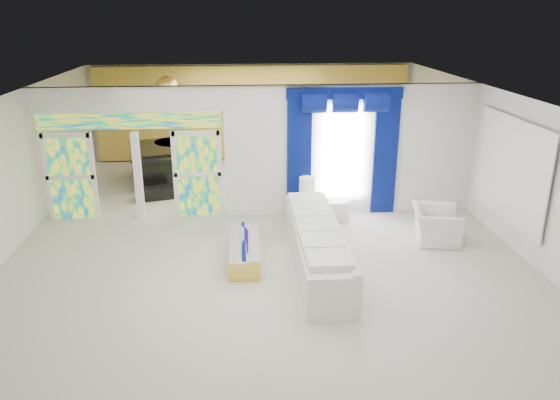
{
  "coord_description": "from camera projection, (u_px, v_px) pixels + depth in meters",
  "views": [
    {
      "loc": [
        -0.45,
        -10.86,
        4.54
      ],
      "look_at": [
        0.3,
        -1.2,
        1.1
      ],
      "focal_mm": 34.28,
      "sensor_mm": 36.0,
      "label": 1
    }
  ],
  "objects": [
    {
      "name": "floor",
      "position": [
        262.0,
        229.0,
        11.75
      ],
      "size": [
        12.0,
        12.0,
        0.0
      ],
      "primitive_type": "plane",
      "color": "#B7AF9E",
      "rests_on": "ground"
    },
    {
      "name": "dividing_wall",
      "position": [
        352.0,
        150.0,
        12.35
      ],
      "size": [
        5.7,
        0.18,
        3.0
      ],
      "primitive_type": "cube",
      "color": "white",
      "rests_on": "ground"
    },
    {
      "name": "dividing_header",
      "position": [
        127.0,
        99.0,
        11.57
      ],
      "size": [
        4.3,
        0.18,
        0.55
      ],
      "primitive_type": "cube",
      "color": "white",
      "rests_on": "dividing_wall"
    },
    {
      "name": "stained_panel_left",
      "position": [
        70.0,
        177.0,
        12.04
      ],
      "size": [
        0.95,
        0.04,
        2.0
      ],
      "primitive_type": "cube",
      "color": "#994C3F",
      "rests_on": "ground"
    },
    {
      "name": "stained_panel_right",
      "position": [
        198.0,
        174.0,
        12.25
      ],
      "size": [
        0.95,
        0.04,
        2.0
      ],
      "primitive_type": "cube",
      "color": "#994C3F",
      "rests_on": "ground"
    },
    {
      "name": "stained_transom",
      "position": [
        129.0,
        121.0,
        11.73
      ],
      "size": [
        4.0,
        0.05,
        0.35
      ],
      "primitive_type": "cube",
      "color": "#994C3F",
      "rests_on": "dividing_header"
    },
    {
      "name": "window_pane",
      "position": [
        342.0,
        153.0,
        12.25
      ],
      "size": [
        1.0,
        0.02,
        2.3
      ],
      "primitive_type": "cube",
      "color": "white",
      "rests_on": "dividing_wall"
    },
    {
      "name": "blue_drape_left",
      "position": [
        299.0,
        157.0,
        12.17
      ],
      "size": [
        0.55,
        0.1,
        2.8
      ],
      "primitive_type": "cube",
      "color": "#030D4A",
      "rests_on": "ground"
    },
    {
      "name": "blue_drape_right",
      "position": [
        385.0,
        155.0,
        12.31
      ],
      "size": [
        0.55,
        0.1,
        2.8
      ],
      "primitive_type": "cube",
      "color": "#030D4A",
      "rests_on": "ground"
    },
    {
      "name": "blue_pelmet",
      "position": [
        345.0,
        93.0,
        11.76
      ],
      "size": [
        2.6,
        0.12,
        0.25
      ],
      "primitive_type": "cube",
      "color": "#030D4A",
      "rests_on": "dividing_wall"
    },
    {
      "name": "wall_mirror",
      "position": [
        511.0,
        169.0,
        10.66
      ],
      "size": [
        0.04,
        2.7,
        1.9
      ],
      "primitive_type": "cube",
      "color": "white",
      "rests_on": "ground"
    },
    {
      "name": "gold_curtains",
      "position": [
        253.0,
        113.0,
        16.79
      ],
      "size": [
        9.7,
        0.12,
        2.9
      ],
      "primitive_type": "cube",
      "color": "#AC8E29",
      "rests_on": "ground"
    },
    {
      "name": "white_sofa",
      "position": [
        317.0,
        247.0,
        9.96
      ],
      "size": [
        0.87,
        3.93,
        0.75
      ],
      "primitive_type": "cube",
      "rotation": [
        0.0,
        0.0,
        -0.01
      ],
      "color": "silver",
      "rests_on": "ground"
    },
    {
      "name": "coffee_table",
      "position": [
        244.0,
        252.0,
        10.2
      ],
      "size": [
        0.58,
        1.71,
        0.38
      ],
      "primitive_type": "cube",
      "rotation": [
        0.0,
        0.0,
        -0.01
      ],
      "color": "gold",
      "rests_on": "ground"
    },
    {
      "name": "console_table",
      "position": [
        320.0,
        211.0,
        12.24
      ],
      "size": [
        1.33,
        0.53,
        0.43
      ],
      "primitive_type": "cube",
      "rotation": [
        0.0,
        0.0,
        0.09
      ],
      "color": "white",
      "rests_on": "ground"
    },
    {
      "name": "table_lamp",
      "position": [
        307.0,
        190.0,
        12.04
      ],
      "size": [
        0.36,
        0.36,
        0.58
      ],
      "primitive_type": "cylinder",
      "color": "silver",
      "rests_on": "console_table"
    },
    {
      "name": "armchair",
      "position": [
        436.0,
        225.0,
        11.08
      ],
      "size": [
        1.13,
        1.23,
        0.69
      ],
      "primitive_type": "imported",
      "rotation": [
        0.0,
        0.0,
        1.36
      ],
      "color": "silver",
      "rests_on": "ground"
    },
    {
      "name": "grand_piano",
      "position": [
        162.0,
        163.0,
        14.96
      ],
      "size": [
        1.99,
        2.31,
        1.0
      ],
      "primitive_type": "cube",
      "rotation": [
        0.0,
        0.0,
        0.28
      ],
      "color": "black",
      "rests_on": "ground"
    },
    {
      "name": "piano_bench",
      "position": [
        155.0,
        193.0,
        13.57
      ],
      "size": [
        0.99,
        0.6,
        0.31
      ],
      "primitive_type": "cube",
      "rotation": [
        0.0,
        0.0,
        0.28
      ],
      "color": "black",
      "rests_on": "ground"
    },
    {
      "name": "tv_console",
      "position": [
        85.0,
        180.0,
        13.87
      ],
      "size": [
        0.62,
        0.59,
        0.76
      ],
      "primitive_type": "cube",
      "rotation": [
        0.0,
        0.0,
        0.24
      ],
      "color": "#A67953",
      "rests_on": "ground"
    },
    {
      "name": "chandelier",
      "position": [
        167.0,
        88.0,
        13.89
      ],
      "size": [
        0.6,
        0.6,
        0.6
      ],
      "primitive_type": "sphere",
      "color": "gold",
      "rests_on": "ceiling"
    },
    {
      "name": "decanters",
      "position": [
        244.0,
        238.0,
        10.12
      ],
      "size": [
        0.18,
        1.12,
        0.24
      ],
      "color": "navy",
      "rests_on": "coffee_table"
    }
  ]
}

